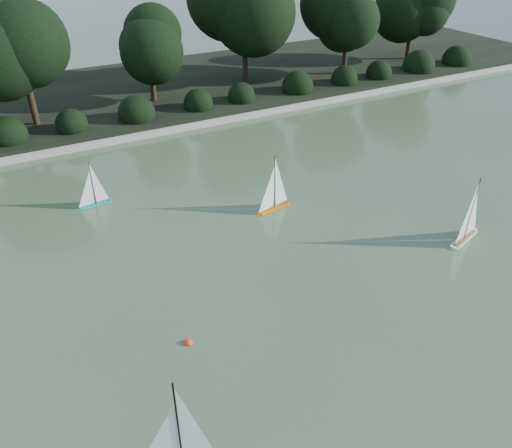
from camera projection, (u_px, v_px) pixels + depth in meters
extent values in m
plane|color=#3E5030|center=(308.00, 305.00, 8.93)|extent=(80.00, 80.00, 0.00)
cube|color=gray|center=(149.00, 133.00, 15.59)|extent=(40.00, 0.35, 0.18)
cube|color=black|center=(115.00, 96.00, 18.53)|extent=(40.00, 8.00, 0.30)
cylinder|color=black|center=(33.00, 108.00, 15.40)|extent=(0.20, 0.20, 1.66)
sphere|color=black|center=(16.00, 39.00, 14.32)|extent=(2.66, 2.66, 2.66)
cylinder|color=black|center=(153.00, 91.00, 17.49)|extent=(0.20, 0.20, 1.26)
sphere|color=black|center=(148.00, 44.00, 16.65)|extent=(2.10, 2.10, 2.10)
cylinder|color=black|center=(245.00, 65.00, 19.50)|extent=(0.20, 0.20, 1.73)
sphere|color=black|center=(244.00, 7.00, 18.37)|extent=(2.80, 2.80, 2.80)
cylinder|color=black|center=(344.00, 63.00, 20.35)|extent=(0.20, 0.20, 1.48)
sphere|color=black|center=(349.00, 13.00, 19.36)|extent=(2.52, 2.52, 2.52)
cylinder|color=black|center=(408.00, 49.00, 22.43)|extent=(0.20, 0.20, 1.40)
sphere|color=black|center=(414.00, 9.00, 21.52)|extent=(2.24, 2.24, 2.24)
sphere|color=black|center=(5.00, 136.00, 14.46)|extent=(1.10, 1.10, 1.10)
sphere|color=black|center=(75.00, 124.00, 15.26)|extent=(1.10, 1.10, 1.10)
sphere|color=black|center=(139.00, 113.00, 16.07)|extent=(1.10, 1.10, 1.10)
sphere|color=black|center=(196.00, 104.00, 16.87)|extent=(1.10, 1.10, 1.10)
sphere|color=black|center=(249.00, 95.00, 17.67)|extent=(1.10, 1.10, 1.10)
sphere|color=black|center=(296.00, 87.00, 18.48)|extent=(1.10, 1.10, 1.10)
sphere|color=black|center=(340.00, 80.00, 19.28)|extent=(1.10, 1.10, 1.10)
sphere|color=black|center=(380.00, 73.00, 20.09)|extent=(1.10, 1.10, 1.10)
sphere|color=black|center=(417.00, 67.00, 20.89)|extent=(1.10, 1.10, 1.10)
sphere|color=black|center=(452.00, 61.00, 21.70)|extent=(1.10, 1.10, 1.10)
cylinder|color=black|center=(179.00, 430.00, 5.67)|extent=(0.03, 0.03, 1.73)
cube|color=silver|center=(464.00, 238.00, 10.68)|extent=(0.95, 0.45, 0.09)
cone|color=silver|center=(475.00, 228.00, 11.01)|extent=(0.23, 0.23, 0.19)
cylinder|color=silver|center=(454.00, 246.00, 10.40)|extent=(0.14, 0.14, 0.09)
cube|color=olive|center=(465.00, 236.00, 10.65)|extent=(0.86, 0.38, 0.01)
cylinder|color=black|center=(472.00, 207.00, 10.24)|extent=(0.02, 0.02, 1.45)
cylinder|color=black|center=(460.00, 238.00, 10.47)|extent=(0.42, 0.14, 0.01)
cube|color=orange|center=(274.00, 207.00, 11.77)|extent=(0.86, 0.31, 0.08)
cone|color=orange|center=(258.00, 214.00, 11.52)|extent=(0.19, 0.19, 0.17)
cylinder|color=orange|center=(287.00, 202.00, 11.99)|extent=(0.12, 0.12, 0.08)
cylinder|color=black|center=(276.00, 181.00, 11.43)|extent=(0.02, 0.02, 1.30)
cylinder|color=black|center=(281.00, 201.00, 11.84)|extent=(0.38, 0.08, 0.01)
cube|color=#10998B|center=(95.00, 204.00, 11.93)|extent=(0.71, 0.17, 0.07)
cone|color=#10998B|center=(78.00, 208.00, 11.75)|extent=(0.15, 0.15, 0.14)
cylinder|color=#10998B|center=(110.00, 200.00, 12.08)|extent=(0.09, 0.09, 0.07)
cylinder|color=black|center=(92.00, 182.00, 11.63)|extent=(0.01, 0.01, 1.09)
cylinder|color=black|center=(102.00, 199.00, 11.97)|extent=(0.32, 0.03, 0.01)
sphere|color=#FB380D|center=(188.00, 343.00, 8.13)|extent=(0.15, 0.15, 0.15)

